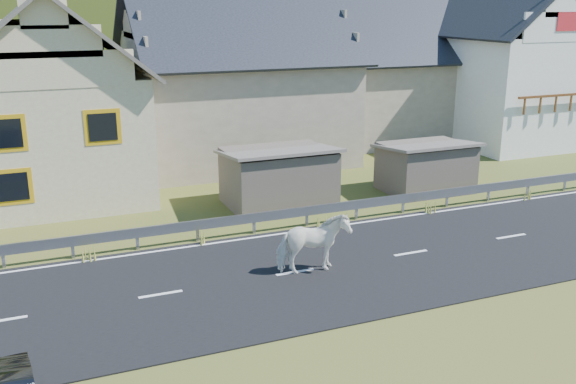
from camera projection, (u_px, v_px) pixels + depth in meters
name	position (u px, v px, depth m)	size (l,w,h in m)	color
ground	(411.00, 254.00, 20.45)	(160.00, 160.00, 0.00)	#3B4E1A
road	(411.00, 254.00, 20.44)	(60.00, 7.00, 0.04)	black
lane_markings	(411.00, 253.00, 20.43)	(60.00, 6.60, 0.01)	silver
guardrail	(357.00, 205.00, 23.56)	(28.10, 0.09, 0.75)	#93969B
shed_left	(278.00, 178.00, 25.18)	(4.30, 3.30, 2.40)	brown
shed_right	(425.00, 168.00, 27.12)	(3.80, 2.90, 2.20)	brown
house_cream	(47.00, 88.00, 26.25)	(7.80, 9.80, 8.30)	beige
house_stone_a	(235.00, 66.00, 32.09)	(10.80, 9.80, 8.90)	tan
house_stone_b	(387.00, 64.00, 37.59)	(9.80, 8.80, 8.10)	tan
house_white	(506.00, 50.00, 36.86)	(8.80, 10.80, 9.70)	white
mountain	(86.00, 101.00, 187.78)	(440.00, 280.00, 260.00)	#253513
horse	(313.00, 244.00, 18.75)	(2.11, 0.96, 1.78)	white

